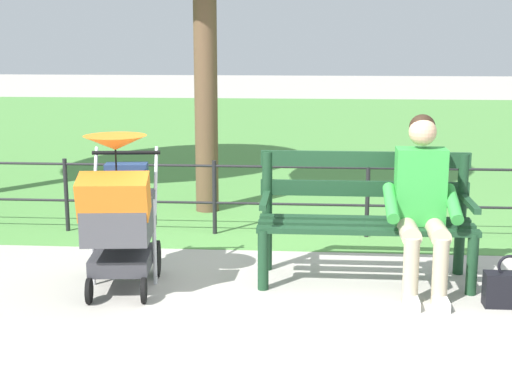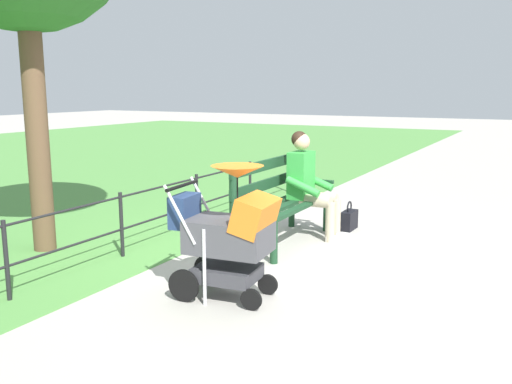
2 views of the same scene
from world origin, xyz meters
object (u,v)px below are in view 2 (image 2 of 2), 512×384
(handbag, at_px, (349,220))
(stroller, at_px, (230,231))
(person_on_bench, at_px, (309,182))
(park_bench, at_px, (278,198))

(handbag, bearing_deg, stroller, -2.75)
(person_on_bench, distance_m, stroller, 2.18)
(person_on_bench, bearing_deg, park_bench, -29.90)
(person_on_bench, bearing_deg, stroller, 4.99)
(park_bench, distance_m, handbag, 1.17)
(park_bench, distance_m, person_on_bench, 0.47)
(park_bench, height_order, handbag, park_bench)
(stroller, xyz_separation_m, handbag, (-2.73, 0.13, -0.47))
(park_bench, relative_size, handbag, 4.33)
(park_bench, height_order, person_on_bench, person_on_bench)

